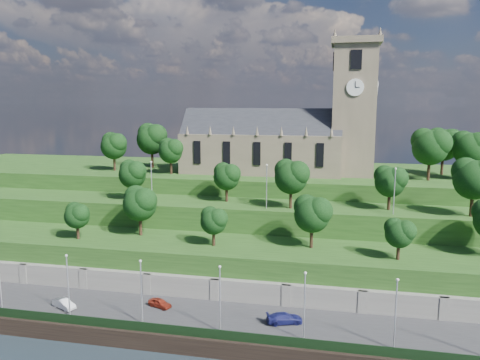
% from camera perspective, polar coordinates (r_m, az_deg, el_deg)
% --- Properties ---
extents(ground, '(320.00, 320.00, 0.00)m').
position_cam_1_polar(ground, '(57.70, -0.99, -21.04)').
color(ground, black).
rests_on(ground, ground).
extents(promenade, '(160.00, 12.00, 2.00)m').
position_cam_1_polar(promenade, '(62.37, 0.28, -17.50)').
color(promenade, '#2D2D30').
rests_on(promenade, ground).
extents(quay_wall, '(160.00, 0.50, 2.20)m').
position_cam_1_polar(quay_wall, '(57.11, -1.01, -20.11)').
color(quay_wall, black).
rests_on(quay_wall, ground).
extents(fence, '(160.00, 0.10, 1.20)m').
position_cam_1_polar(fence, '(56.94, -0.86, -18.48)').
color(fence, black).
rests_on(fence, promenade).
extents(retaining_wall, '(160.00, 2.10, 5.00)m').
position_cam_1_polar(retaining_wall, '(67.03, 1.32, -14.09)').
color(retaining_wall, slate).
rests_on(retaining_wall, ground).
extents(embankment_lower, '(160.00, 12.00, 8.00)m').
position_cam_1_polar(embankment_lower, '(71.98, 2.21, -11.11)').
color(embankment_lower, '#204517').
rests_on(embankment_lower, ground).
extents(embankment_upper, '(160.00, 10.00, 12.00)m').
position_cam_1_polar(embankment_upper, '(81.65, 3.51, -7.12)').
color(embankment_upper, '#204517').
rests_on(embankment_upper, ground).
extents(hilltop, '(160.00, 32.00, 15.00)m').
position_cam_1_polar(hilltop, '(101.46, 5.23, -2.97)').
color(hilltop, '#204517').
rests_on(hilltop, ground).
extents(church, '(38.60, 12.35, 27.60)m').
position_cam_1_polar(church, '(95.26, 5.56, 5.35)').
color(church, brown).
rests_on(church, hilltop).
extents(trees_lower, '(66.27, 8.66, 8.09)m').
position_cam_1_polar(trees_lower, '(69.57, 5.27, -4.08)').
color(trees_lower, black).
rests_on(trees_lower, embankment_lower).
extents(trees_upper, '(61.94, 8.31, 9.00)m').
position_cam_1_polar(trees_upper, '(77.33, 10.05, 0.48)').
color(trees_upper, black).
rests_on(trees_upper, embankment_upper).
extents(trees_hilltop, '(76.24, 15.55, 9.78)m').
position_cam_1_polar(trees_hilltop, '(93.99, 8.37, 4.43)').
color(trees_hilltop, black).
rests_on(trees_hilltop, hilltop).
extents(lamp_posts_promenade, '(60.36, 0.36, 8.33)m').
position_cam_1_polar(lamp_posts_promenade, '(57.23, -2.46, -13.70)').
color(lamp_posts_promenade, '#B2B2B7').
rests_on(lamp_posts_promenade, promenade).
extents(lamp_posts_upper, '(40.36, 0.36, 7.37)m').
position_cam_1_polar(lamp_posts_upper, '(76.40, 3.26, -0.35)').
color(lamp_posts_upper, '#B2B2B7').
rests_on(lamp_posts_upper, embankment_upper).
extents(car_left, '(3.66, 2.49, 1.16)m').
position_cam_1_polar(car_left, '(66.00, -9.75, -14.55)').
color(car_left, maroon).
rests_on(car_left, promenade).
extents(car_middle, '(3.90, 2.68, 1.22)m').
position_cam_1_polar(car_middle, '(68.93, -20.66, -13.94)').
color(car_middle, silver).
rests_on(car_middle, promenade).
extents(car_right, '(4.88, 3.21, 1.31)m').
position_cam_1_polar(car_right, '(61.11, 5.45, -16.41)').
color(car_right, navy).
rests_on(car_right, promenade).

